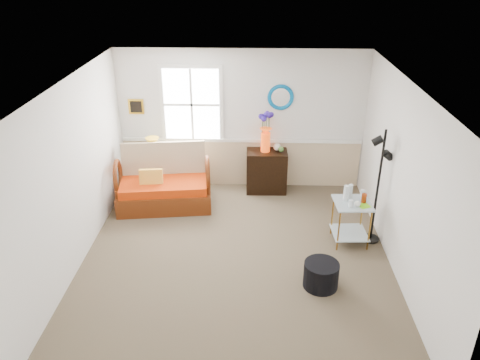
{
  "coord_description": "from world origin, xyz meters",
  "views": [
    {
      "loc": [
        0.25,
        -5.67,
        4.1
      ],
      "look_at": [
        0.04,
        0.47,
        1.08
      ],
      "focal_mm": 35.0,
      "sensor_mm": 36.0,
      "label": 1
    }
  ],
  "objects_px": {
    "cabinet": "(266,171)",
    "floor_lamp": "(378,188)",
    "ottoman": "(321,275)",
    "loveseat": "(163,178)",
    "side_table": "(350,222)",
    "lamp_stand": "(155,177)"
  },
  "relations": [
    {
      "from": "loveseat",
      "to": "ottoman",
      "type": "distance_m",
      "value": 3.33
    },
    {
      "from": "floor_lamp",
      "to": "ottoman",
      "type": "distance_m",
      "value": 1.67
    },
    {
      "from": "loveseat",
      "to": "lamp_stand",
      "type": "distance_m",
      "value": 0.61
    },
    {
      "from": "loveseat",
      "to": "ottoman",
      "type": "xyz_separation_m",
      "value": [
        2.5,
        -2.17,
        -0.34
      ]
    },
    {
      "from": "loveseat",
      "to": "cabinet",
      "type": "bearing_deg",
      "value": 12.33
    },
    {
      "from": "lamp_stand",
      "to": "ottoman",
      "type": "xyz_separation_m",
      "value": [
        2.77,
        -2.69,
        -0.13
      ]
    },
    {
      "from": "lamp_stand",
      "to": "cabinet",
      "type": "height_order",
      "value": "cabinet"
    },
    {
      "from": "loveseat",
      "to": "cabinet",
      "type": "height_order",
      "value": "loveseat"
    },
    {
      "from": "loveseat",
      "to": "side_table",
      "type": "bearing_deg",
      "value": -26.57
    },
    {
      "from": "floor_lamp",
      "to": "ottoman",
      "type": "xyz_separation_m",
      "value": [
        -0.93,
        -1.17,
        -0.74
      ]
    },
    {
      "from": "lamp_stand",
      "to": "floor_lamp",
      "type": "bearing_deg",
      "value": -22.28
    },
    {
      "from": "loveseat",
      "to": "floor_lamp",
      "type": "xyz_separation_m",
      "value": [
        3.43,
        -1.0,
        0.39
      ]
    },
    {
      "from": "lamp_stand",
      "to": "cabinet",
      "type": "distance_m",
      "value": 2.08
    },
    {
      "from": "loveseat",
      "to": "side_table",
      "type": "relative_size",
      "value": 2.32
    },
    {
      "from": "lamp_stand",
      "to": "cabinet",
      "type": "bearing_deg",
      "value": 3.78
    },
    {
      "from": "cabinet",
      "to": "floor_lamp",
      "type": "bearing_deg",
      "value": -46.82
    },
    {
      "from": "ottoman",
      "to": "loveseat",
      "type": "bearing_deg",
      "value": 139.05
    },
    {
      "from": "cabinet",
      "to": "floor_lamp",
      "type": "height_order",
      "value": "floor_lamp"
    },
    {
      "from": "cabinet",
      "to": "side_table",
      "type": "relative_size",
      "value": 1.15
    },
    {
      "from": "ottoman",
      "to": "lamp_stand",
      "type": "bearing_deg",
      "value": 135.85
    },
    {
      "from": "side_table",
      "to": "ottoman",
      "type": "relative_size",
      "value": 1.47
    },
    {
      "from": "cabinet",
      "to": "side_table",
      "type": "xyz_separation_m",
      "value": [
        1.27,
        -1.72,
        -0.05
      ]
    }
  ]
}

